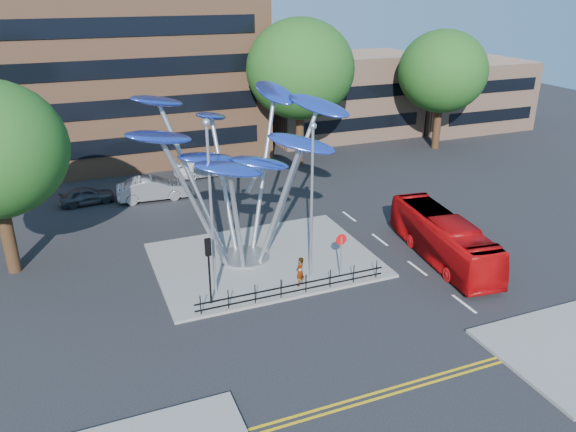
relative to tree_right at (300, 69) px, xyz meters
name	(u,v)px	position (x,y,z in m)	size (l,w,h in m)	color
ground	(326,310)	(-8.00, -22.00, -8.04)	(120.00, 120.00, 0.00)	black
traffic_island	(264,260)	(-9.00, -16.00, -7.96)	(12.00, 9.00, 0.15)	slate
double_yellow_near	(394,388)	(-8.00, -28.00, -8.03)	(40.00, 0.12, 0.01)	gold
double_yellow_far	(398,392)	(-8.00, -28.30, -8.03)	(40.00, 0.12, 0.01)	gold
low_building_near	(342,96)	(8.00, 8.00, -4.04)	(15.00, 8.00, 8.00)	tan
low_building_far	(467,94)	(22.00, 6.00, -4.54)	(12.00, 8.00, 7.00)	tan
tree_right	(300,69)	(0.00, 0.00, 0.00)	(8.80, 8.80, 12.11)	black
tree_far	(443,72)	(14.00, 0.00, -0.93)	(8.00, 8.00, 10.81)	black
leaf_sculpture	(239,141)	(-10.07, -15.32, -1.16)	(12.72, 9.54, 9.51)	#9EA0A5
street_lamp_left	(210,194)	(-12.50, -18.50, -2.68)	(0.36, 0.36, 8.80)	#9EA0A5
street_lamp_right	(312,189)	(-7.50, -19.00, -2.94)	(0.36, 0.36, 8.30)	#9EA0A5
traffic_light_island	(209,257)	(-13.00, -19.50, -5.42)	(0.28, 0.18, 3.42)	black
no_entry_sign_island	(341,248)	(-6.00, -19.48, -6.22)	(0.60, 0.10, 2.45)	#9EA0A5
pedestrian_railing_front	(294,288)	(-9.00, -20.30, -7.48)	(10.00, 0.06, 1.00)	black
red_bus	(443,238)	(0.39, -19.51, -6.74)	(2.18, 9.31, 2.59)	#B8080B
pedestrian	(300,271)	(-8.32, -19.50, -7.11)	(0.57, 0.37, 1.56)	gray
parked_car_left	(86,195)	(-17.65, -2.94, -7.40)	(1.51, 3.75, 1.28)	#3B3D42
parked_car_mid	(152,189)	(-13.15, -3.81, -7.21)	(1.75, 5.01, 1.65)	#9DA0A5
parked_car_right	(206,166)	(-8.22, 0.17, -7.29)	(2.09, 5.14, 1.49)	silver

